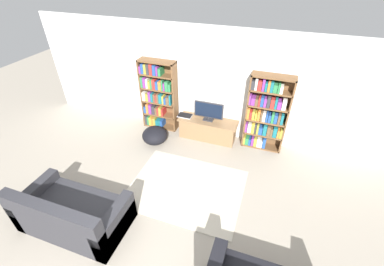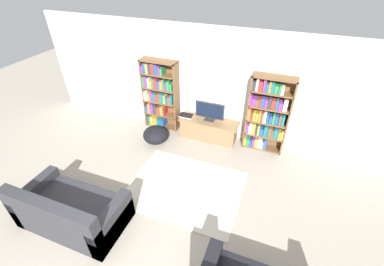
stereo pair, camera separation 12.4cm
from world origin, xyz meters
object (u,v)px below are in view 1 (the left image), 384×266
couch_left_sectional (73,214)px  laptop (185,116)px  tv_stand (208,129)px  bookshelf_right (266,114)px  bookshelf_left (158,95)px  beanbag_ottoman (155,135)px  television (209,111)px

couch_left_sectional → laptop: bearing=76.0°
tv_stand → couch_left_sectional: size_ratio=0.82×
bookshelf_right → tv_stand: 1.43m
laptop → couch_left_sectional: couch_left_sectional is taller
laptop → bookshelf_left: bearing=171.4°
bookshelf_right → beanbag_ottoman: bookshelf_right is taller
television → tv_stand: bearing=-90.0°
bookshelf_right → couch_left_sectional: 4.25m
bookshelf_right → television: bookshelf_right is taller
tv_stand → television: television is taller
tv_stand → laptop: (-0.59, -0.00, 0.27)m
couch_left_sectional → beanbag_ottoman: bearing=84.8°
bookshelf_left → television: (1.35, -0.10, -0.15)m
bookshelf_right → tv_stand: bearing=-175.0°
couch_left_sectional → tv_stand: bearing=66.4°
television → beanbag_ottoman: size_ratio=1.15×
television → couch_left_sectional: television is taller
bookshelf_left → bookshelf_right: size_ratio=1.00×
bookshelf_left → beanbag_ottoman: bearing=-73.9°
tv_stand → television: bearing=90.0°
bookshelf_left → bookshelf_right: same height
bookshelf_right → beanbag_ottoman: size_ratio=2.97×
couch_left_sectional → beanbag_ottoman: couch_left_sectional is taller
tv_stand → beanbag_ottoman: tv_stand is taller
tv_stand → bookshelf_right: bearing=5.0°
bookshelf_left → bookshelf_right: (2.63, -0.00, -0.02)m
beanbag_ottoman → bookshelf_right: bearing=16.5°
bookshelf_right → tv_stand: bookshelf_right is taller
beanbag_ottoman → tv_stand: bearing=27.9°
laptop → beanbag_ottoman: 0.88m
tv_stand → couch_left_sectional: bearing=-113.6°
bookshelf_right → couch_left_sectional: (-2.65, -3.27, -0.59)m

